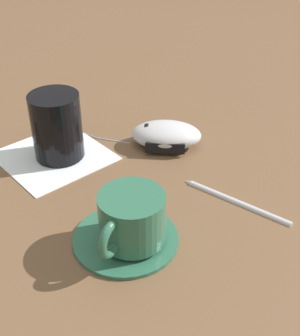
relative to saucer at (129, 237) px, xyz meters
The scene contains 8 objects.
ground_plane 0.11m from the saucer, ahead, with size 3.00×3.00×0.00m, color brown.
saucer is the anchor object (origin of this frame).
coffee_cup 0.04m from the saucer, 165.29° to the right, with size 0.09×0.09×0.06m.
computer_mouse 0.22m from the saucer, 26.04° to the right, with size 0.10×0.12×0.04m.
mouse_cable 0.32m from the saucer, ahead, with size 0.23×0.12×0.00m.
napkin_under_glass 0.22m from the saucer, 20.41° to the left, with size 0.15×0.15×0.00m, color white.
drinking_glass 0.22m from the saucer, 18.10° to the left, with size 0.07×0.07×0.10m, color black.
pen 0.15m from the saucer, 75.12° to the right, with size 0.13×0.11×0.01m.
Camera 1 is at (-0.52, 0.06, 0.38)m, focal length 50.00 mm.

